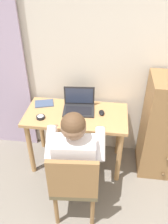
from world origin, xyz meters
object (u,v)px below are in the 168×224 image
laptop (79,105)px  computer_mouse (102,113)px  chair (74,183)px  notebook_pad (44,103)px  person_seated (76,153)px  desk (76,123)px  desk_clock (41,117)px

laptop → computer_mouse: 0.27m
chair → notebook_pad: chair is taller
notebook_pad → computer_mouse: bearing=-26.6°
person_seated → chair: bearing=-85.6°
desk → person_seated: (0.08, -0.53, 0.06)m
computer_mouse → desk: bearing=-179.6°
chair → laptop: size_ratio=2.47×
person_seated → notebook_pad: person_seated is taller
chair → computer_mouse: 0.81m
laptop → person_seated: bearing=-84.5°
chair → desk_clock: size_ratio=9.90×
laptop → computer_mouse: laptop is taller
chair → person_seated: person_seated is taller
desk → laptop: laptop is taller
computer_mouse → desk_clock: computer_mouse is taller
person_seated → laptop: bearing=95.5°
desk_clock → chair: bearing=-52.2°
desk_clock → notebook_pad: size_ratio=0.43×
laptop → desk_clock: size_ratio=4.00×
computer_mouse → notebook_pad: size_ratio=0.48×
laptop → computer_mouse: bearing=-12.4°
desk → computer_mouse: computer_mouse is taller
desk → desk_clock: (-0.36, -0.13, 0.14)m
person_seated → laptop: 0.64m
computer_mouse → notebook_pad: (-0.67, 0.11, -0.01)m
desk → chair: bearing=-82.6°
laptop → computer_mouse: (0.26, -0.06, -0.04)m
computer_mouse → desk_clock: (-0.64, -0.17, -0.00)m
chair → notebook_pad: 1.02m
laptop → notebook_pad: 0.42m
desk_clock → notebook_pad: (-0.04, 0.28, -0.01)m
person_seated → notebook_pad: size_ratio=5.76×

